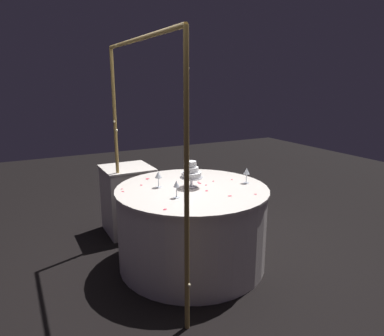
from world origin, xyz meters
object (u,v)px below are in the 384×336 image
Objects in this scene: wine_glass_1 at (176,185)px; wine_glass_2 at (158,175)px; main_table at (192,226)px; side_table at (128,199)px; decorative_arch at (142,132)px; tiered_cake at (191,173)px; wine_glass_0 at (247,172)px.

wine_glass_2 is (0.36, 0.02, 0.00)m from wine_glass_1.
side_table is at bearing 16.82° from main_table.
tiered_cake is (0.01, -0.49, -0.43)m from decorative_arch.
side_table is (1.06, -0.17, -0.97)m from decorative_arch.
main_table is (-0.00, -0.49, -0.97)m from decorative_arch.
tiered_cake is 1.64× the size of wine_glass_2.
wine_glass_2 reaches higher than main_table.
wine_glass_0 is at bearing -102.65° from tiered_cake.
tiered_cake is at bearing 15.91° from main_table.
main_table is 9.28× the size of wine_glass_2.
decorative_arch is 13.44× the size of wine_glass_2.
decorative_arch is at bearing 90.00° from main_table.
wine_glass_1 is (-1.26, -0.06, 0.51)m from side_table.
tiered_cake is (-1.05, -0.32, 0.54)m from side_table.
wine_glass_0 reaches higher than side_table.
wine_glass_1 is at bearing -176.71° from wine_glass_2.
wine_glass_0 is at bearing -101.47° from main_table.
wine_glass_0 is 0.98× the size of wine_glass_2.
decorative_arch is 1.44m from side_table.
tiered_cake reaches higher than main_table.
side_table is at bearing 16.83° from tiered_cake.
wine_glass_1 is (-0.21, 0.26, -0.03)m from tiered_cake.
main_table is at bearing -163.18° from side_table.
wine_glass_2 is (0.15, 0.28, -0.03)m from tiered_cake.
wine_glass_2 reaches higher than wine_glass_0.
wine_glass_1 is 1.00× the size of wine_glass_2.
main_table is 1.84× the size of side_table.
wine_glass_2 is (0.17, -0.21, -0.45)m from decorative_arch.
wine_glass_1 is at bearing 129.62° from tiered_cake.
wine_glass_0 is (-0.11, -0.56, 0.52)m from main_table.
wine_glass_2 is at bearing 3.29° from wine_glass_1.
side_table is 5.06× the size of wine_glass_1.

